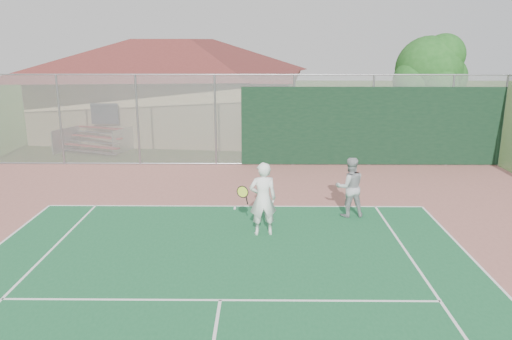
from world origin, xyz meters
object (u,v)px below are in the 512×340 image
Objects in this scene: tree at (431,72)px; player_grey_back at (350,188)px; player_white_front at (263,199)px; clubhouse at (175,77)px; bleachers at (95,139)px.

player_grey_back is (-5.42, -10.47, -2.50)m from tree.
player_white_front is at bearing 23.46° from player_grey_back.
clubhouse reaches higher than tree.
bleachers is 0.64× the size of tree.
tree is (12.27, -2.34, 0.43)m from clubhouse.
player_grey_back is (2.39, 1.39, -0.10)m from player_white_front.
tree is 14.40m from player_white_front.
clubhouse is 8.50× the size of player_grey_back.
tree is 12.05m from player_grey_back.
clubhouse reaches higher than bleachers.
bleachers is 12.81m from player_grey_back.
bleachers is at bearing -47.19° from player_grey_back.
clubhouse is 5.84m from bleachers.
clubhouse is at bearing 78.98° from bleachers.
player_white_front is (7.34, -9.71, 0.39)m from bleachers.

